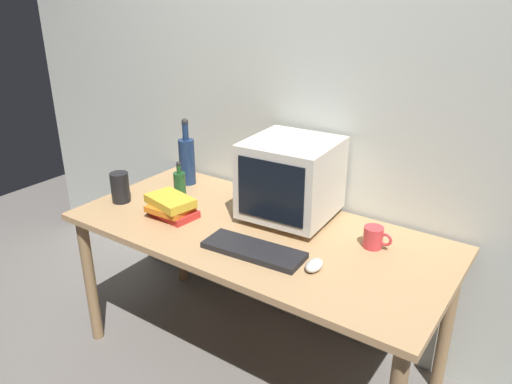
% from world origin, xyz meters
% --- Properties ---
extents(ground_plane, '(6.00, 6.00, 0.00)m').
position_xyz_m(ground_plane, '(0.00, 0.00, 0.00)').
color(ground_plane, slate).
extents(back_wall, '(4.00, 0.08, 2.50)m').
position_xyz_m(back_wall, '(0.00, 0.45, 1.25)').
color(back_wall, beige).
rests_on(back_wall, ground).
extents(desk, '(1.69, 0.78, 0.73)m').
position_xyz_m(desk, '(0.00, 0.00, 0.65)').
color(desk, tan).
rests_on(desk, ground).
extents(crt_monitor, '(0.40, 0.41, 0.37)m').
position_xyz_m(crt_monitor, '(0.06, 0.19, 0.92)').
color(crt_monitor, beige).
rests_on(crt_monitor, desk).
extents(keyboard, '(0.43, 0.18, 0.02)m').
position_xyz_m(keyboard, '(0.11, -0.17, 0.74)').
color(keyboard, black).
rests_on(keyboard, desk).
extents(computer_mouse, '(0.07, 0.10, 0.04)m').
position_xyz_m(computer_mouse, '(0.37, -0.14, 0.74)').
color(computer_mouse, beige).
rests_on(computer_mouse, desk).
extents(bottle_tall, '(0.08, 0.08, 0.36)m').
position_xyz_m(bottle_tall, '(-0.61, 0.24, 0.86)').
color(bottle_tall, navy).
rests_on(bottle_tall, desk).
extents(bottle_short, '(0.06, 0.06, 0.18)m').
position_xyz_m(bottle_short, '(-0.54, 0.10, 0.79)').
color(bottle_short, '#1E4C23').
rests_on(bottle_short, desk).
extents(book_stack, '(0.25, 0.19, 0.10)m').
position_xyz_m(book_stack, '(-0.40, -0.11, 0.78)').
color(book_stack, red).
rests_on(book_stack, desk).
extents(mug, '(0.12, 0.08, 0.09)m').
position_xyz_m(mug, '(0.48, 0.15, 0.77)').
color(mug, '#CC383D').
rests_on(mug, desk).
extents(metal_canister, '(0.09, 0.09, 0.15)m').
position_xyz_m(metal_canister, '(-0.72, -0.13, 0.80)').
color(metal_canister, black).
rests_on(metal_canister, desk).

